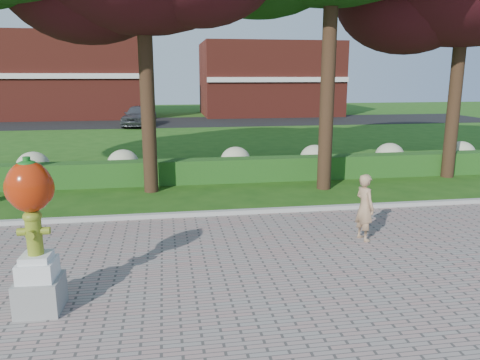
% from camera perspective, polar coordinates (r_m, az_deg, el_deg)
% --- Properties ---
extents(ground, '(100.00, 100.00, 0.00)m').
position_cam_1_polar(ground, '(9.45, 0.80, -9.71)').
color(ground, '#1F4D13').
rests_on(ground, ground).
extents(curb, '(40.00, 0.18, 0.15)m').
position_cam_1_polar(curb, '(12.22, -1.64, -4.07)').
color(curb, '#ADADA5').
rests_on(curb, ground).
extents(lawn_hedge, '(24.00, 0.70, 0.80)m').
position_cam_1_polar(lawn_hedge, '(16.00, -3.54, 1.15)').
color(lawn_hedge, '#154C19').
rests_on(lawn_hedge, ground).
extents(hydrangea_row, '(20.10, 1.10, 0.99)m').
position_cam_1_polar(hydrangea_row, '(17.01, -1.96, 2.37)').
color(hydrangea_row, '#BDBB90').
rests_on(hydrangea_row, ground).
extents(street, '(50.00, 8.00, 0.02)m').
position_cam_1_polar(street, '(36.81, -6.82, 7.04)').
color(street, black).
rests_on(street, ground).
extents(building_left, '(14.00, 8.00, 7.00)m').
position_cam_1_polar(building_left, '(43.43, -20.90, 11.78)').
color(building_left, maroon).
rests_on(building_left, ground).
extents(building_right, '(12.00, 8.00, 6.40)m').
position_cam_1_polar(building_right, '(43.65, 3.50, 12.18)').
color(building_right, maroon).
rests_on(building_right, ground).
extents(hydrant_sculpture, '(0.70, 0.68, 2.41)m').
position_cam_1_polar(hydrant_sculpture, '(7.65, -23.84, -5.80)').
color(hydrant_sculpture, gray).
rests_on(hydrant_sculpture, walkway).
extents(woman, '(0.47, 0.61, 1.48)m').
position_cam_1_polar(woman, '(10.57, 14.96, -3.23)').
color(woman, tan).
rests_on(woman, walkway).
extents(parked_car, '(2.64, 4.70, 1.51)m').
position_cam_1_polar(parked_car, '(34.29, -12.21, 7.71)').
color(parked_car, '#42444A').
rests_on(parked_car, street).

